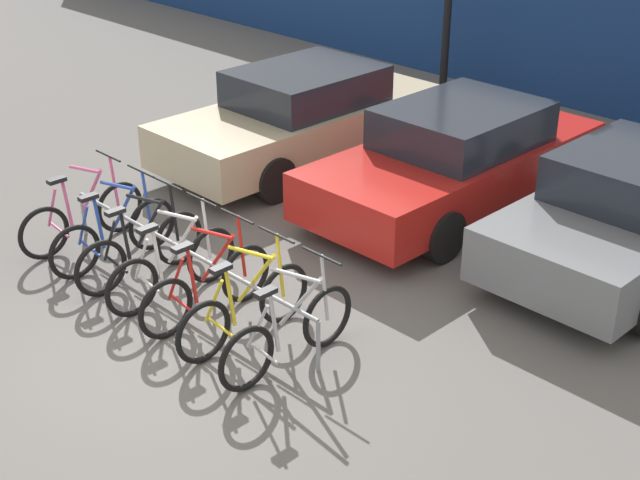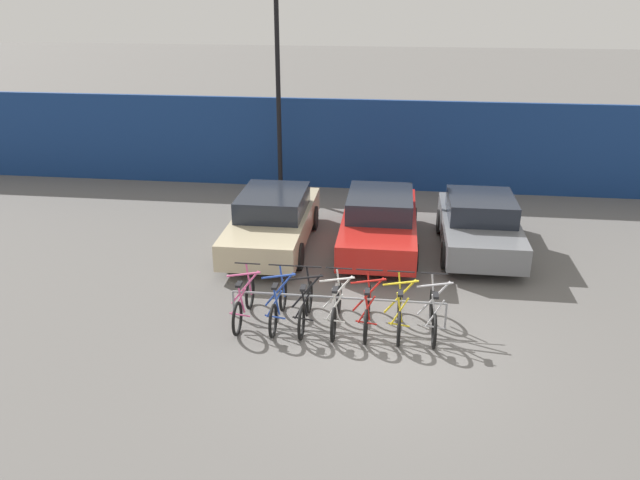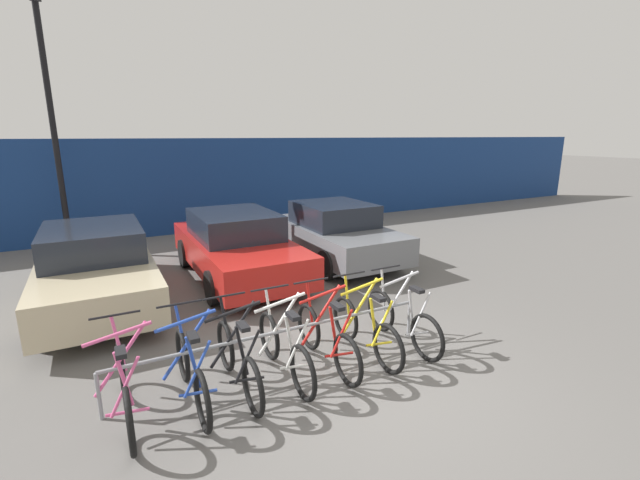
{
  "view_description": "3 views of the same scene",
  "coord_description": "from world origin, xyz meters",
  "views": [
    {
      "loc": [
        6.35,
        -4.3,
        4.96
      ],
      "look_at": [
        0.28,
        1.7,
        0.68
      ],
      "focal_mm": 50.0,
      "sensor_mm": 36.0,
      "label": 1
    },
    {
      "loc": [
        0.21,
        -10.03,
        6.17
      ],
      "look_at": [
        -1.28,
        1.76,
        1.29
      ],
      "focal_mm": 35.0,
      "sensor_mm": 36.0,
      "label": 2
    },
    {
      "loc": [
        -2.68,
        -3.96,
        2.97
      ],
      "look_at": [
        0.58,
        2.19,
        1.25
      ],
      "focal_mm": 24.0,
      "sensor_mm": 36.0,
      "label": 3
    }
  ],
  "objects": [
    {
      "name": "bicycle_yellow",
      "position": [
        0.4,
        0.53,
        0.38
      ],
      "size": [
        0.68,
        1.71,
        1.05
      ],
      "rotation": [
        0.0,
        0.0,
        -0.04
      ],
      "color": "black",
      "rests_on": "ground"
    },
    {
      "name": "car_red",
      "position": [
        -0.14,
        4.61,
        0.69
      ],
      "size": [
        1.91,
        4.43,
        1.4
      ],
      "color": "red",
      "rests_on": "ground"
    },
    {
      "name": "ground_plane",
      "position": [
        0.0,
        0.0,
        0.0
      ],
      "size": [
        120.0,
        120.0,
        0.0
      ],
      "primitive_type": "plane",
      "color": "#605E5B"
    },
    {
      "name": "bicycle_pink",
      "position": [
        -2.63,
        0.53,
        0.38
      ],
      "size": [
        0.68,
        1.71,
        1.05
      ],
      "rotation": [
        0.0,
        0.0,
        0.0
      ],
      "color": "black",
      "rests_on": "ground"
    },
    {
      "name": "bicycle_red",
      "position": [
        -0.21,
        0.53,
        0.38
      ],
      "size": [
        0.68,
        1.71,
        1.05
      ],
      "rotation": [
        0.0,
        0.0,
        0.06
      ],
      "color": "black",
      "rests_on": "ground"
    },
    {
      "name": "bike_rack",
      "position": [
        -0.79,
        0.68,
        0.49
      ],
      "size": [
        4.22,
        0.04,
        0.57
      ],
      "color": "gray",
      "rests_on": "ground"
    },
    {
      "name": "bicycle_white",
      "position": [
        -0.81,
        0.53,
        0.38
      ],
      "size": [
        0.68,
        1.71,
        1.05
      ],
      "rotation": [
        0.0,
        0.0,
        0.01
      ],
      "color": "black",
      "rests_on": "ground"
    },
    {
      "name": "lamp_post",
      "position": [
        -3.38,
        8.5,
        3.43
      ],
      "size": [
        0.24,
        0.44,
        6.16
      ],
      "color": "black",
      "rests_on": "ground"
    },
    {
      "name": "bicycle_silver",
      "position": [
        1.04,
        0.53,
        0.38
      ],
      "size": [
        0.68,
        1.71,
        1.05
      ],
      "rotation": [
        0.0,
        0.0,
        -0.03
      ],
      "color": "black",
      "rests_on": "ground"
    },
    {
      "name": "bicycle_black",
      "position": [
        -1.4,
        0.53,
        0.38
      ],
      "size": [
        0.68,
        1.71,
        1.05
      ],
      "rotation": [
        0.0,
        0.0,
        -0.01
      ],
      "color": "black",
      "rests_on": "ground"
    },
    {
      "name": "hoarding_wall",
      "position": [
        0.0,
        9.5,
        1.44
      ],
      "size": [
        36.0,
        0.16,
        2.87
      ],
      "primitive_type": "cube",
      "color": "navy",
      "rests_on": "ground"
    },
    {
      "name": "car_beige",
      "position": [
        -2.8,
        4.37,
        0.69
      ],
      "size": [
        1.91,
        4.5,
        1.4
      ],
      "color": "#C1B28E",
      "rests_on": "ground"
    },
    {
      "name": "car_grey",
      "position": [
        2.32,
        4.69,
        0.69
      ],
      "size": [
        1.91,
        3.91,
        1.4
      ],
      "color": "slate",
      "rests_on": "ground"
    },
    {
      "name": "bicycle_blue",
      "position": [
        -1.94,
        0.53,
        0.38
      ],
      "size": [
        0.68,
        1.71,
        1.05
      ],
      "rotation": [
        0.0,
        0.0,
        -0.05
      ],
      "color": "black",
      "rests_on": "ground"
    }
  ]
}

